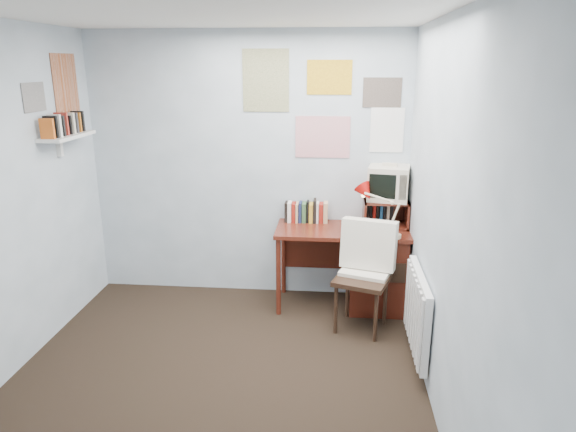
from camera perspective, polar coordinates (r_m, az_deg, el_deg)
name	(u,v)px	position (r m, az deg, el deg)	size (l,w,h in m)	color
ground	(210,395)	(3.79, -8.62, -19.08)	(3.50, 3.50, 0.00)	black
back_wall	(248,168)	(4.89, -4.46, 5.36)	(3.00, 0.02, 2.50)	silver
right_wall	(449,229)	(3.20, 17.41, -1.39)	(0.02, 3.50, 2.50)	silver
ceiling	(191,6)	(3.10, -10.74, 21.94)	(3.00, 3.50, 0.02)	white
desk	(371,266)	(4.82, 9.17, -5.48)	(1.20, 0.55, 0.76)	#581F14
desk_chair	(362,280)	(4.39, 8.22, -7.03)	(0.46, 0.44, 0.91)	black
desk_lamp	(396,215)	(4.45, 11.91, 0.07)	(0.28, 0.24, 0.40)	red
tv_riser	(385,213)	(4.78, 10.76, 0.34)	(0.40, 0.30, 0.25)	#581F14
crt_tv	(389,181)	(4.73, 11.13, 3.81)	(0.35, 0.33, 0.34)	beige
book_row	(317,211)	(4.83, 3.22, 0.59)	(0.60, 0.14, 0.22)	#581F14
radiator	(418,312)	(4.00, 14.22, -10.31)	(0.09, 0.80, 0.60)	white
wall_shelf	(67,136)	(4.67, -23.32, 8.16)	(0.20, 0.62, 0.24)	white
posters_back	(323,104)	(4.74, 3.94, 12.34)	(1.20, 0.01, 0.90)	white
posters_left	(50,89)	(4.69, -24.89, 12.69)	(0.01, 0.70, 0.60)	white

